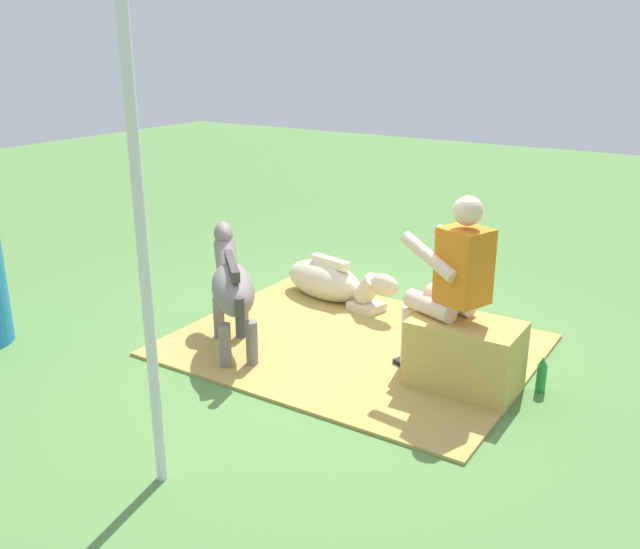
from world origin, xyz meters
The scene contains 8 objects.
ground_plane centered at (0.00, 0.00, 0.00)m, with size 24.00×24.00×0.00m, color #568442.
hay_patch centered at (-0.23, -0.18, 0.01)m, with size 2.77×2.19×0.02m, color tan.
hay_bale centered at (-1.25, 0.01, 0.25)m, with size 0.75×0.48×0.51m, color tan.
person_seated centered at (-1.09, -0.04, 0.77)m, with size 0.72×0.56×1.39m.
pony_standing centered at (0.56, 0.35, 0.53)m, with size 1.06×1.06×0.89m.
pony_lying centered at (0.46, -0.98, 0.19)m, with size 1.36×0.58×0.42m.
soda_bottle centered at (-1.73, -0.24, 0.13)m, with size 0.07×0.07×0.26m.
tent_pole_left centered at (-0.22, 1.94, 1.27)m, with size 0.06×0.06×2.54m, color silver.
Camera 1 is at (-2.77, 4.28, 2.35)m, focal length 38.92 mm.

